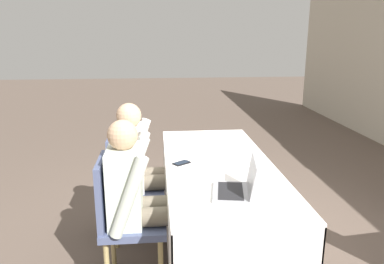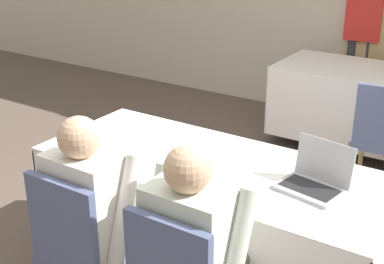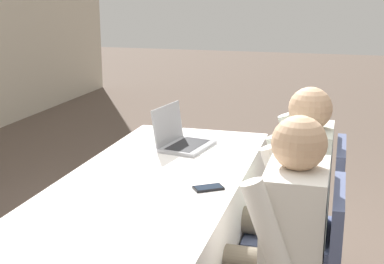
# 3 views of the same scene
# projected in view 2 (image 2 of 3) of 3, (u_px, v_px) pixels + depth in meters

# --- Properties ---
(conference_table_near) EXTENTS (1.97, 0.81, 0.75)m
(conference_table_near) POSITION_uv_depth(u_px,v_px,m) (212.00, 191.00, 2.98)
(conference_table_near) COLOR white
(conference_table_near) RESTS_ON ground_plane
(laptop) EXTENTS (0.35, 0.30, 0.23)m
(laptop) POSITION_uv_depth(u_px,v_px,m) (314.00, 181.00, 2.62)
(laptop) COLOR #99999E
(laptop) RESTS_ON conference_table_near
(cell_phone) EXTENTS (0.13, 0.15, 0.01)m
(cell_phone) POSITION_uv_depth(u_px,v_px,m) (181.00, 181.00, 2.70)
(cell_phone) COLOR black
(cell_phone) RESTS_ON conference_table_near
(paper_beside_laptop) EXTENTS (0.29, 0.35, 0.00)m
(paper_beside_laptop) POSITION_uv_depth(u_px,v_px,m) (344.00, 217.00, 2.39)
(paper_beside_laptop) COLOR white
(paper_beside_laptop) RESTS_ON conference_table_near
(paper_centre_table) EXTENTS (0.32, 0.36, 0.00)m
(paper_centre_table) POSITION_uv_depth(u_px,v_px,m) (284.00, 205.00, 2.49)
(paper_centre_table) COLOR white
(paper_centre_table) RESTS_ON conference_table_near
(chair_near_left) EXTENTS (0.44, 0.44, 0.91)m
(chair_near_left) POSITION_uv_depth(u_px,v_px,m) (84.00, 246.00, 2.60)
(chair_near_left) COLOR tan
(chair_near_left) RESTS_ON ground_plane
(chair_far_spare) EXTENTS (0.48, 0.48, 0.91)m
(chair_far_spare) POSITION_uv_depth(u_px,v_px,m) (384.00, 135.00, 3.91)
(chair_far_spare) COLOR tan
(chair_far_spare) RESTS_ON ground_plane
(person_checkered_shirt) EXTENTS (0.50, 0.52, 1.17)m
(person_checkered_shirt) POSITION_uv_depth(u_px,v_px,m) (97.00, 208.00, 2.62)
(person_checkered_shirt) COLOR #665B4C
(person_checkered_shirt) RESTS_ON ground_plane
(person_white_shirt) EXTENTS (0.50, 0.52, 1.17)m
(person_white_shirt) POSITION_uv_depth(u_px,v_px,m) (198.00, 247.00, 2.32)
(person_white_shirt) COLOR #665B4C
(person_white_shirt) RESTS_ON ground_plane
(person_red_shirt) EXTENTS (0.36, 0.23, 1.59)m
(person_red_shirt) POSITION_uv_depth(u_px,v_px,m) (363.00, 33.00, 5.28)
(person_red_shirt) COLOR #33333D
(person_red_shirt) RESTS_ON ground_plane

